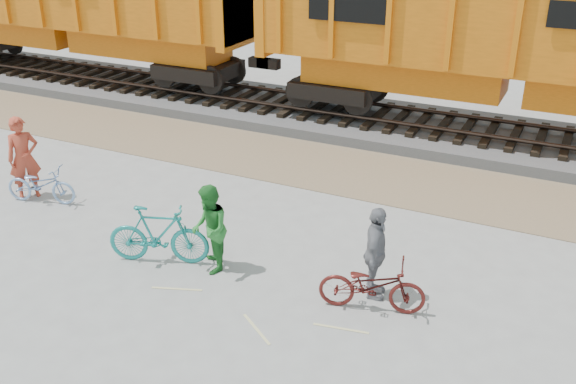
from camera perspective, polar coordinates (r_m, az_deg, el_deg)
name	(u,v)px	position (r m, az deg, el deg)	size (l,w,h in m)	color
ground	(249,280)	(11.58, -3.47, -7.84)	(120.00, 120.00, 0.00)	#9E9E99
gravel_strip	(357,172)	(16.04, 6.13, 1.78)	(120.00, 3.00, 0.02)	#93785B
ballast_bed	(399,126)	(19.12, 9.82, 5.83)	(120.00, 4.00, 0.30)	slate
track	(400,115)	(19.02, 9.89, 6.75)	(120.00, 2.60, 0.24)	black
hopper_car_center	(524,36)	(17.84, 20.21, 12.87)	(14.00, 3.13, 4.65)	black
bicycle_blue	(41,185)	(15.25, -21.12, 0.62)	(0.56, 1.62, 0.85)	#88ACDE
bicycle_teal	(158,235)	(12.07, -11.45, -3.75)	(0.54, 1.90, 1.14)	teal
bicycle_maroon	(372,285)	(10.67, 7.47, -8.24)	(0.61, 1.75, 0.92)	#531814
person_solo	(24,158)	(15.47, -22.44, 2.83)	(0.69, 0.45, 1.88)	#B43F29
person_man	(210,229)	(11.57, -6.99, -3.29)	(0.80, 0.63, 1.65)	#277D2E
person_woman	(375,253)	(10.82, 7.78, -5.42)	(0.97, 0.40, 1.66)	gray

